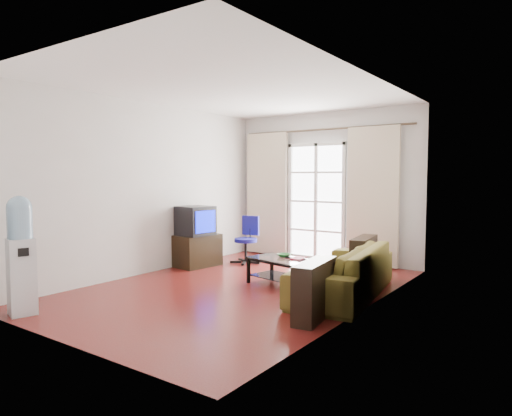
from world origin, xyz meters
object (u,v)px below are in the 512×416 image
Objects in this scene: tv_stand at (197,250)px; crt_tv at (195,221)px; water_cooler at (21,253)px; sofa at (343,271)px; coffee_table at (282,268)px; task_chair at (246,249)px.

crt_tv reaches higher than tv_stand.
crt_tv is 0.44× the size of water_cooler.
water_cooler is (-2.58, -2.84, 0.38)m from sofa.
coffee_table is at bearing -2.80° from tv_stand.
tv_stand is (-2.85, 0.33, -0.05)m from sofa.
crt_tv is at bearing 171.49° from coffee_table.
task_chair is (-1.41, 1.07, -0.00)m from coffee_table.
coffee_table is 1.25× the size of task_chair.
crt_tv is 1.08m from task_chair.
tv_stand is 1.26× the size of crt_tv.
tv_stand is at bearing -104.87° from sofa.
sofa is 2.91m from crt_tv.
sofa is at bearing 64.92° from water_cooler.
sofa is 2.56m from task_chair.
water_cooler is at bearing -120.46° from coffee_table.
tv_stand is 0.89m from task_chair.
tv_stand is (-1.93, 0.35, 0.03)m from coffee_table.
crt_tv is 3.12m from water_cooler.
coffee_table is 1.96m from tv_stand.
coffee_table is at bearing -44.30° from task_chair.
tv_stand reaches higher than coffee_table.
coffee_table is 1.77m from task_chair.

